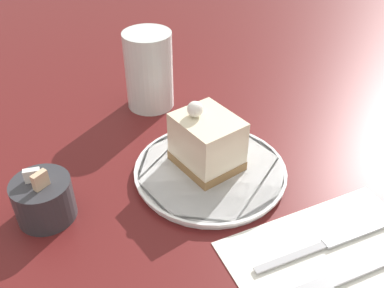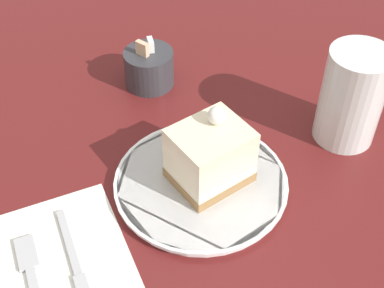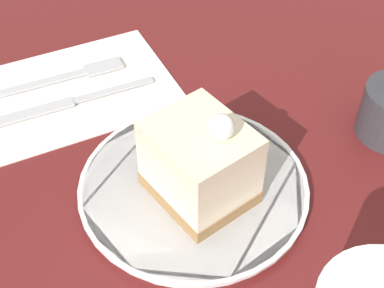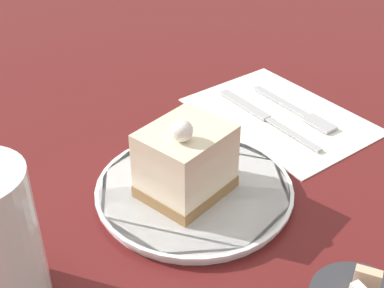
{
  "view_description": "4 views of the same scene",
  "coord_description": "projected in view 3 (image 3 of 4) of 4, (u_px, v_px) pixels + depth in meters",
  "views": [
    {
      "loc": [
        -0.39,
        0.29,
        0.41
      ],
      "look_at": [
        -0.01,
        -0.0,
        0.05
      ],
      "focal_mm": 40.0,
      "sensor_mm": 36.0,
      "label": 1
    },
    {
      "loc": [
        -0.31,
        -0.38,
        0.52
      ],
      "look_at": [
        -0.04,
        -0.01,
        0.07
      ],
      "focal_mm": 50.0,
      "sensor_mm": 36.0,
      "label": 2
    },
    {
      "loc": [
        0.23,
        -0.23,
        0.4
      ],
      "look_at": [
        -0.04,
        -0.02,
        0.06
      ],
      "focal_mm": 50.0,
      "sensor_mm": 36.0,
      "label": 3
    },
    {
      "loc": [
        0.33,
        0.27,
        0.38
      ],
      "look_at": [
        -0.05,
        -0.04,
        0.05
      ],
      "focal_mm": 50.0,
      "sensor_mm": 36.0,
      "label": 4
    }
  ],
  "objects": [
    {
      "name": "fork",
      "position": [
        73.0,
        75.0,
        0.64
      ],
      "size": [
        0.05,
        0.15,
        0.0
      ],
      "rotation": [
        0.0,
        0.0,
        -0.25
      ],
      "color": "#B2B2B7",
      "rests_on": "napkin"
    },
    {
      "name": "plate",
      "position": [
        193.0,
        187.0,
        0.52
      ],
      "size": [
        0.22,
        0.22,
        0.01
      ],
      "color": "white",
      "rests_on": "ground_plane"
    },
    {
      "name": "cake_slice",
      "position": [
        200.0,
        163.0,
        0.48
      ],
      "size": [
        0.09,
        0.08,
        0.1
      ],
      "rotation": [
        0.0,
        0.0,
        -0.01
      ],
      "color": "olive",
      "rests_on": "plate"
    },
    {
      "name": "napkin",
      "position": [
        68.0,
        92.0,
        0.63
      ],
      "size": [
        0.22,
        0.28,
        0.0
      ],
      "rotation": [
        0.0,
        0.0,
        -0.23
      ],
      "color": "white",
      "rests_on": "ground_plane"
    },
    {
      "name": "knife",
      "position": [
        57.0,
        106.0,
        0.6
      ],
      "size": [
        0.06,
        0.19,
        0.0
      ],
      "rotation": [
        0.0,
        0.0,
        -0.25
      ],
      "color": "#B2B2B7",
      "rests_on": "napkin"
    },
    {
      "name": "ground_plane",
      "position": [
        233.0,
        201.0,
        0.51
      ],
      "size": [
        4.0,
        4.0,
        0.0
      ],
      "primitive_type": "plane",
      "color": "#5B1919"
    }
  ]
}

